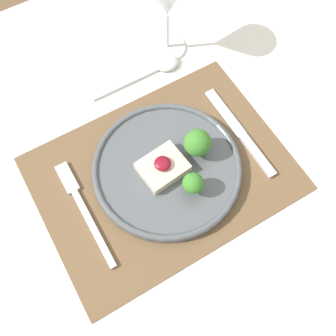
{
  "coord_description": "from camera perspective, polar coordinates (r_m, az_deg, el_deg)",
  "views": [
    {
      "loc": [
        -0.14,
        -0.26,
        1.45
      ],
      "look_at": [
        0.01,
        -0.0,
        0.8
      ],
      "focal_mm": 42.0,
      "sensor_mm": 36.0,
      "label": 1
    }
  ],
  "objects": [
    {
      "name": "ground_plane",
      "position": [
        1.48,
        -0.38,
        -12.96
      ],
      "size": [
        8.0,
        8.0,
        0.0
      ],
      "primitive_type": "plane",
      "color": "brown"
    },
    {
      "name": "dining_table",
      "position": [
        0.82,
        -0.67,
        -3.37
      ],
      "size": [
        1.35,
        1.09,
        0.77
      ],
      "color": "white",
      "rests_on": "ground_plane"
    },
    {
      "name": "placemat",
      "position": [
        0.73,
        -0.75,
        -0.78
      ],
      "size": [
        0.46,
        0.34,
        0.0
      ],
      "primitive_type": "cube",
      "color": "brown",
      "rests_on": "dining_table"
    },
    {
      "name": "dinner_plate",
      "position": [
        0.72,
        0.25,
        -0.12
      ],
      "size": [
        0.28,
        0.28,
        0.08
      ],
      "color": "#4C5156",
      "rests_on": "placemat"
    },
    {
      "name": "fork",
      "position": [
        0.72,
        -12.43,
        -5.33
      ],
      "size": [
        0.02,
        0.22,
        0.01
      ],
      "rotation": [
        0.0,
        0.0,
        -0.04
      ],
      "color": "silver",
      "rests_on": "placemat"
    },
    {
      "name": "knife",
      "position": [
        0.78,
        10.93,
        4.41
      ],
      "size": [
        0.02,
        0.22,
        0.01
      ],
      "rotation": [
        0.0,
        0.0,
        -0.01
      ],
      "color": "silver",
      "rests_on": "placemat"
    },
    {
      "name": "spoon",
      "position": [
        0.86,
        -1.62,
        14.29
      ],
      "size": [
        0.2,
        0.04,
        0.01
      ],
      "rotation": [
        0.0,
        0.0,
        0.05
      ],
      "color": "silver",
      "rests_on": "dining_table"
    }
  ]
}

